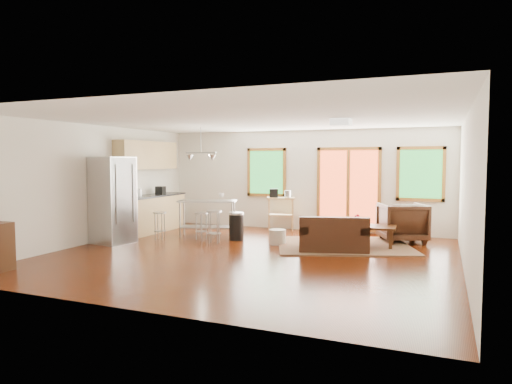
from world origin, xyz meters
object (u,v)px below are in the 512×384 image
at_px(rug, 344,245).
at_px(loveseat, 333,237).
at_px(armchair, 402,220).
at_px(ottoman, 331,231).
at_px(coffee_table, 368,228).
at_px(island, 207,212).
at_px(kitchen_cart, 280,202).
at_px(refrigerator, 113,200).

distance_m(rug, loveseat, 0.68).
relative_size(rug, armchair, 2.85).
bearing_deg(ottoman, coffee_table, -30.86).
bearing_deg(island, rug, -0.34).
bearing_deg(rug, kitchen_cart, 141.30).
bearing_deg(island, armchair, 12.66).
height_order(coffee_table, armchair, armchair).
height_order(refrigerator, island, refrigerator).
bearing_deg(kitchen_cart, island, -128.99).
relative_size(loveseat, armchair, 1.57).
distance_m(rug, island, 3.33).
bearing_deg(rug, refrigerator, -161.82).
height_order(loveseat, coffee_table, loveseat).
bearing_deg(refrigerator, loveseat, 20.93).
bearing_deg(ottoman, rug, -58.56).
relative_size(rug, coffee_table, 2.39).
xyz_separation_m(loveseat, coffee_table, (0.57, 0.78, 0.10)).
bearing_deg(loveseat, armchair, 38.21).
distance_m(rug, armchair, 1.56).
relative_size(loveseat, kitchen_cart, 1.39).
distance_m(loveseat, kitchen_cart, 2.97).
xyz_separation_m(rug, kitchen_cart, (-2.00, 1.60, 0.73)).
distance_m(loveseat, ottoman, 1.38).
height_order(rug, coffee_table, coffee_table).
height_order(ottoman, island, island).
distance_m(coffee_table, refrigerator, 5.56).
bearing_deg(loveseat, island, 153.02).
bearing_deg(rug, island, 179.66).
xyz_separation_m(armchair, refrigerator, (-5.86, -2.57, 0.47)).
distance_m(ottoman, kitchen_cart, 1.89).
distance_m(rug, ottoman, 0.85).
distance_m(refrigerator, kitchen_cart, 4.21).
height_order(loveseat, island, island).
height_order(coffee_table, ottoman, coffee_table).
bearing_deg(armchair, rug, 19.99).
bearing_deg(loveseat, rug, 66.66).
relative_size(ottoman, island, 0.38).
bearing_deg(loveseat, ottoman, 89.09).
xyz_separation_m(rug, loveseat, (-0.08, -0.62, 0.27)).
relative_size(armchair, kitchen_cart, 0.89).
relative_size(coffee_table, ottoman, 2.03).
height_order(coffee_table, refrigerator, refrigerator).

